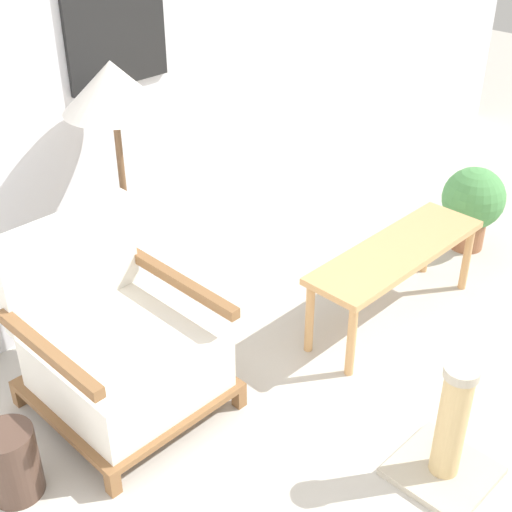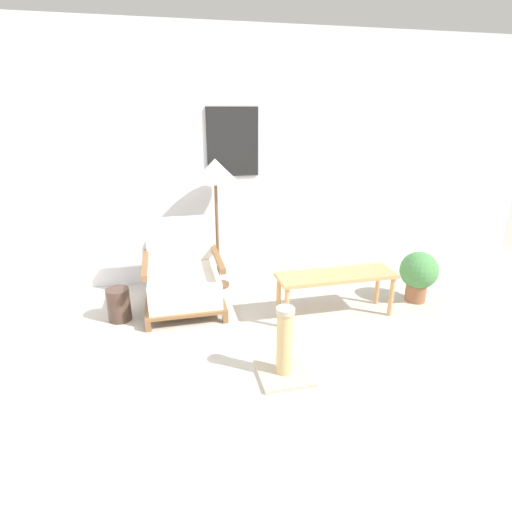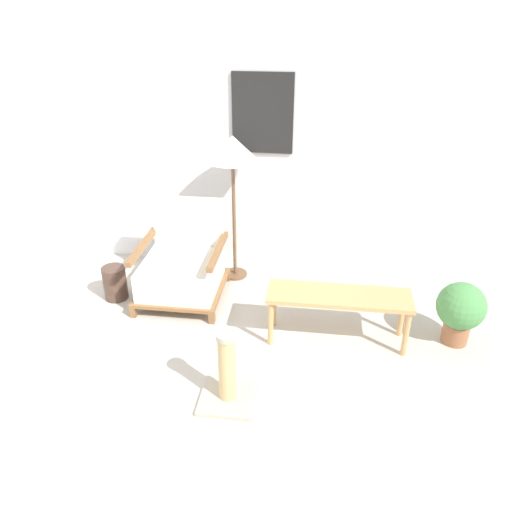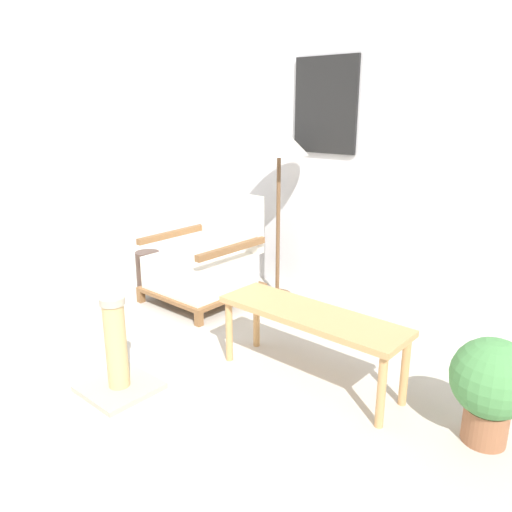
# 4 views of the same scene
# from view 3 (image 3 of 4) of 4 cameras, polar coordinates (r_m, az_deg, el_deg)

# --- Properties ---
(ground_plane) EXTENTS (14.00, 14.00, 0.00)m
(ground_plane) POSITION_cam_3_polar(r_m,az_deg,el_deg) (3.42, -7.66, -19.60)
(ground_plane) COLOR #B7B2A8
(wall_back) EXTENTS (8.00, 0.09, 2.70)m
(wall_back) POSITION_cam_3_polar(r_m,az_deg,el_deg) (4.80, -1.39, 13.81)
(wall_back) COLOR silver
(wall_back) RESTS_ON ground_plane
(armchair) EXTENTS (0.75, 0.78, 0.85)m
(armchair) POSITION_cam_3_polar(r_m,az_deg,el_deg) (4.59, -8.41, -1.25)
(armchair) COLOR brown
(armchair) RESTS_ON ground_plane
(floor_lamp) EXTENTS (0.47, 0.47, 1.41)m
(floor_lamp) POSITION_cam_3_polar(r_m,az_deg,el_deg) (4.54, -2.68, 11.59)
(floor_lamp) COLOR brown
(floor_lamp) RESTS_ON ground_plane
(coffee_table) EXTENTS (1.13, 0.34, 0.43)m
(coffee_table) POSITION_cam_3_polar(r_m,az_deg,el_deg) (3.98, 9.44, -5.03)
(coffee_table) COLOR tan
(coffee_table) RESTS_ON ground_plane
(vase) EXTENTS (0.21, 0.21, 0.32)m
(vase) POSITION_cam_3_polar(r_m,az_deg,el_deg) (4.76, -15.82, -2.97)
(vase) COLOR #473328
(vase) RESTS_ON ground_plane
(potted_plant) EXTENTS (0.38, 0.38, 0.53)m
(potted_plant) POSITION_cam_3_polar(r_m,az_deg,el_deg) (4.26, 22.33, -5.65)
(potted_plant) COLOR #935B3D
(potted_plant) RESTS_ON ground_plane
(scratching_post) EXTENTS (0.38, 0.38, 0.56)m
(scratching_post) POSITION_cam_3_polar(r_m,az_deg,el_deg) (3.49, -3.29, -13.67)
(scratching_post) COLOR #B2A893
(scratching_post) RESTS_ON ground_plane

